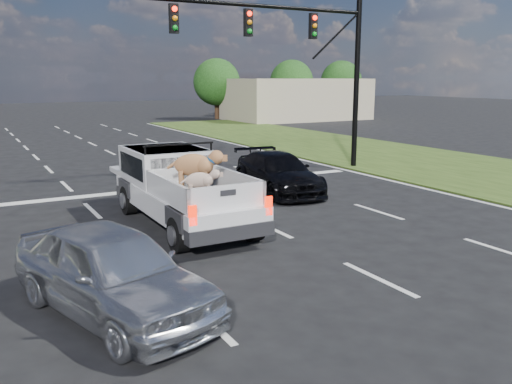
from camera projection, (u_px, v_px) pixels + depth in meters
ground at (300, 297)px, 9.26m from camera, size 160.00×160.00×0.00m
road_markings at (169, 214)px, 14.88m from camera, size 17.75×60.00×0.01m
grass_shoulder_right at (500, 176)px, 20.53m from camera, size 8.00×60.00×0.06m
traffic_signal at (308, 50)px, 20.68m from camera, size 9.11×0.31×7.00m
building_right at (297, 99)px, 48.41m from camera, size 12.00×7.00×3.60m
tree_far_d at (217, 82)px, 48.70m from camera, size 4.20×4.20×5.40m
tree_far_e at (292, 82)px, 52.47m from camera, size 4.20×4.20×5.40m
tree_far_f at (341, 82)px, 55.30m from camera, size 4.20×4.20×5.40m
pickup_truck at (180, 187)px, 13.76m from camera, size 2.09×5.53×2.07m
silver_sedan at (112, 271)px, 8.47m from camera, size 2.84×4.52×1.43m
black_coupe at (278, 173)px, 17.69m from camera, size 2.32×4.59×1.28m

